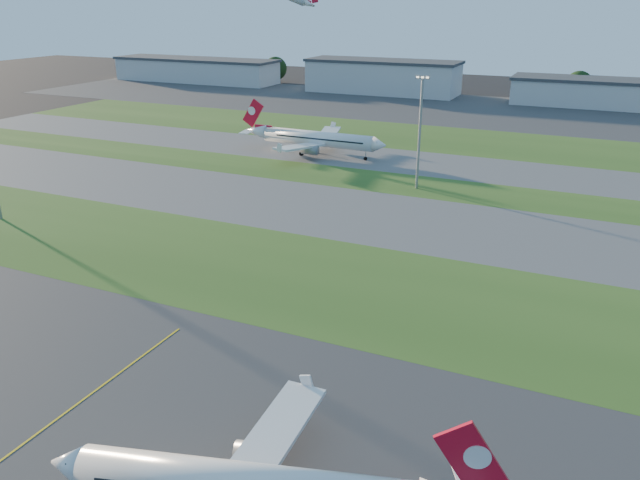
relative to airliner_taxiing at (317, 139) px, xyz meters
The scene contains 15 objects.
grass_strip_a 79.63m from the airliner_taxiing, 75.15° to the right, with size 300.00×34.00×0.01m, color #284B19.
taxiway_a 48.56m from the airliner_taxiing, 65.08° to the right, with size 300.00×32.00×0.01m, color #515154.
grass_strip_b 28.12m from the airliner_taxiing, 42.76° to the right, with size 300.00×18.00×0.01m, color #284B19.
taxiway_b 21.11m from the airliner_taxiing, ahead, with size 300.00×26.00×0.01m, color #515154.
grass_strip_c 41.75m from the airliner_taxiing, 60.60° to the left, with size 300.00×40.00×0.01m, color #284B19.
apron_far 98.40m from the airliner_taxiing, 78.04° to the left, with size 400.00×80.00×0.01m, color #333335.
airliner_taxiing is the anchor object (origin of this frame).
light_mast_centre 42.32m from the airliner_taxiing, 30.51° to the right, with size 3.20×0.70×25.80m.
hangar_far_west 180.89m from the airliner_taxiing, 135.78° to the left, with size 91.80×23.00×12.20m.
hangar_west 128.58m from the airliner_taxiing, 101.05° to the left, with size 71.40×23.00×15.20m.
hangar_east 146.96m from the airliner_taxiing, 59.14° to the left, with size 81.60×23.00×11.20m.
tree_far_west 219.41m from the airliner_taxiing, 140.64° to the left, with size 11.00×11.00×12.00m.
tree_west 167.23m from the airliner_taxiing, 122.41° to the left, with size 12.10×12.10×13.20m.
tree_mid_west 137.16m from the airliner_taxiing, 89.84° to the left, with size 9.90×9.90×10.80m.
tree_mid_east 152.63m from the airliner_taxiing, 66.70° to the left, with size 11.55×11.55×12.60m.
Camera 1 is at (52.91, -29.12, 41.42)m, focal length 35.00 mm.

